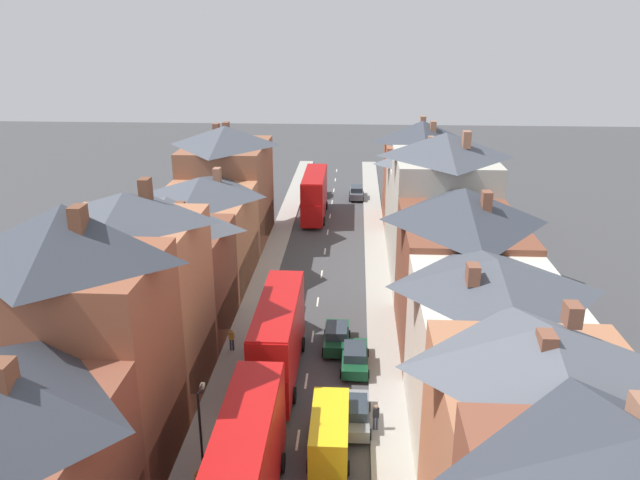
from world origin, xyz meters
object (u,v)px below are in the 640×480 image
at_px(delivery_van, 330,432).
at_px(double_decker_bus_far_approaching, 314,194).
at_px(pedestrian_far_left, 232,339).
at_px(double_decker_bus_mid_street, 245,469).
at_px(pedestrian_mid_right, 376,416).
at_px(street_lamp, 201,432).
at_px(car_mid_black, 319,189).
at_px(double_decker_bus_lead, 278,337).
at_px(car_mid_white, 355,357).
at_px(car_near_silver, 337,336).
at_px(car_parked_left_b, 356,192).
at_px(car_parked_right_a, 354,413).

bearing_deg(delivery_van, double_decker_bus_far_approaching, 94.86).
relative_size(delivery_van, pedestrian_far_left, 3.23).
bearing_deg(double_decker_bus_mid_street, pedestrian_mid_right, 48.35).
bearing_deg(street_lamp, car_mid_black, 87.45).
bearing_deg(pedestrian_far_left, double_decker_bus_lead, -38.27).
relative_size(car_mid_black, street_lamp, 0.70).
bearing_deg(double_decker_bus_lead, car_mid_white, 14.43).
distance_m(double_decker_bus_mid_street, car_near_silver, 16.88).
height_order(double_decker_bus_lead, car_parked_left_b, double_decker_bus_lead).
relative_size(car_near_silver, street_lamp, 0.79).
distance_m(double_decker_bus_lead, car_parked_right_a, 7.31).
bearing_deg(car_parked_left_b, double_decker_bus_far_approaching, -120.27).
xyz_separation_m(car_near_silver, street_lamp, (-6.05, -14.42, 2.39)).
xyz_separation_m(car_mid_white, street_lamp, (-7.35, -11.74, 2.44)).
height_order(double_decker_bus_far_approaching, street_lamp, street_lamp).
xyz_separation_m(car_mid_white, pedestrian_far_left, (-8.58, 1.63, 0.23)).
bearing_deg(car_parked_right_a, car_parked_left_b, 90.00).
distance_m(double_decker_bus_mid_street, car_parked_right_a, 9.09).
xyz_separation_m(car_parked_left_b, pedestrian_far_left, (-8.58, -40.43, 0.19)).
bearing_deg(car_mid_white, car_mid_black, 96.46).
xyz_separation_m(car_mid_white, delivery_van, (-1.30, -8.80, 0.53)).
bearing_deg(car_parked_left_b, delivery_van, -91.46).
relative_size(double_decker_bus_lead, car_mid_white, 2.43).
bearing_deg(pedestrian_mid_right, pedestrian_far_left, 139.22).
height_order(car_parked_left_b, car_mid_white, car_parked_left_b).
bearing_deg(double_decker_bus_mid_street, double_decker_bus_far_approaching, 90.00).
relative_size(car_near_silver, delivery_van, 0.83).
distance_m(car_parked_right_a, pedestrian_mid_right, 1.33).
relative_size(car_parked_left_b, delivery_van, 0.87).
xyz_separation_m(car_mid_black, street_lamp, (-2.45, -54.98, 2.39)).
bearing_deg(car_parked_right_a, pedestrian_mid_right, -22.97).
relative_size(double_decker_bus_far_approaching, car_mid_white, 2.43).
bearing_deg(double_decker_bus_lead, delivery_van, -64.41).
xyz_separation_m(car_parked_right_a, car_mid_black, (-4.90, 49.54, 0.05)).
height_order(double_decker_bus_mid_street, car_mid_white, double_decker_bus_mid_street).
height_order(car_mid_white, street_lamp, street_lamp).
bearing_deg(car_parked_right_a, double_decker_bus_mid_street, -123.61).
bearing_deg(delivery_van, pedestrian_far_left, 124.90).
bearing_deg(car_mid_black, pedestrian_mid_right, -83.05).
xyz_separation_m(double_decker_bus_far_approaching, pedestrian_far_left, (-3.67, -32.02, -1.78)).
relative_size(double_decker_bus_mid_street, car_parked_left_b, 2.38).
bearing_deg(pedestrian_mid_right, double_decker_bus_mid_street, -131.65).
distance_m(car_parked_left_b, delivery_van, 50.88).
height_order(car_mid_white, delivery_van, delivery_van).
distance_m(double_decker_bus_far_approaching, car_mid_black, 9.79).
xyz_separation_m(double_decker_bus_mid_street, double_decker_bus_far_approaching, (0.00, 47.33, 0.00)).
bearing_deg(delivery_van, double_decker_bus_lead, 115.59).
bearing_deg(street_lamp, double_decker_bus_far_approaching, 86.92).
bearing_deg(car_near_silver, double_decker_bus_lead, -132.41).
distance_m(car_parked_right_a, delivery_van, 2.87).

